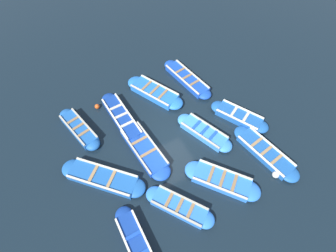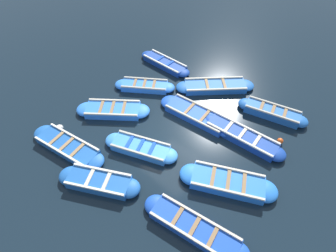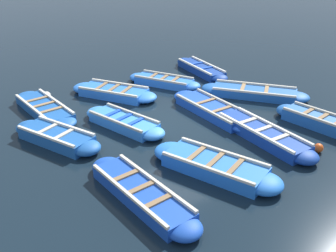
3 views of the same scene
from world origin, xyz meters
The scene contains 15 objects.
ground_plane centered at (0.00, 0.00, 0.00)m, with size 120.00×120.00×0.00m, color black.
boat_inner_gap centered at (-1.73, 2.30, 0.18)m, with size 1.07×3.95×0.41m.
boat_outer_left centered at (3.74, -0.55, 0.18)m, with size 2.24×3.21×0.43m.
boat_bow_out centered at (0.87, -3.09, 0.16)m, with size 2.90×3.31×0.39m.
boat_alongside centered at (-1.38, -3.22, 0.16)m, with size 2.42×3.00×0.37m.
boat_mid_row centered at (2.76, 3.18, 0.17)m, with size 1.41×3.94×0.39m.
boat_far_corner centered at (-3.76, -0.47, 0.15)m, with size 3.47×3.54×0.37m.
boat_end_of_row centered at (3.54, -2.88, 0.15)m, with size 1.51×3.81×0.36m.
boat_centre centered at (1.58, -0.52, 0.17)m, with size 1.92×3.27×0.39m.
boat_near_quay centered at (0.59, 3.08, 0.19)m, with size 2.49×3.70×0.43m.
boat_outer_right centered at (-1.49, 0.06, 0.16)m, with size 1.33×3.97×0.37m.
boat_broadside centered at (-3.55, -3.76, 0.16)m, with size 0.83×3.38×0.37m.
boat_tucked centered at (-3.91, 2.63, 0.19)m, with size 1.49×3.30×0.44m.
buoy_orange_near centered at (3.19, -4.00, 0.16)m, with size 0.32×0.32×0.32m, color silver.
buoy_yellow_far centered at (-2.61, 3.67, 0.13)m, with size 0.26×0.26×0.26m, color #E05119.
Camera 3 is at (5.89, 10.00, 5.71)m, focal length 42.00 mm.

